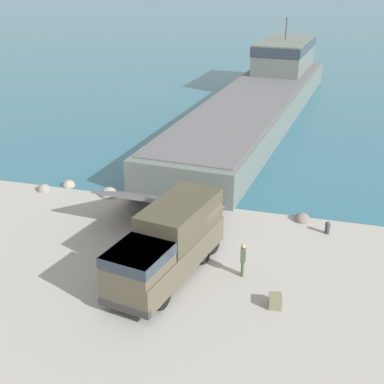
{
  "coord_description": "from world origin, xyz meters",
  "views": [
    {
      "loc": [
        6.3,
        -23.56,
        13.94
      ],
      "look_at": [
        -1.1,
        2.31,
        2.05
      ],
      "focal_mm": 50.0,
      "sensor_mm": 36.0,
      "label": 1
    }
  ],
  "objects_px": {
    "soldier_on_ramp": "(243,258)",
    "cargo_crate": "(275,301)",
    "military_truck": "(168,243)",
    "mooring_bollard": "(328,227)",
    "landing_craft": "(263,92)"
  },
  "relations": [
    {
      "from": "soldier_on_ramp",
      "to": "mooring_bollard",
      "type": "distance_m",
      "value": 6.58
    },
    {
      "from": "soldier_on_ramp",
      "to": "mooring_bollard",
      "type": "bearing_deg",
      "value": 49.26
    },
    {
      "from": "mooring_bollard",
      "to": "cargo_crate",
      "type": "bearing_deg",
      "value": -103.7
    },
    {
      "from": "landing_craft",
      "to": "cargo_crate",
      "type": "bearing_deg",
      "value": -75.66
    },
    {
      "from": "landing_craft",
      "to": "military_truck",
      "type": "relative_size",
      "value": 5.46
    },
    {
      "from": "cargo_crate",
      "to": "landing_craft",
      "type": "bearing_deg",
      "value": 100.14
    },
    {
      "from": "cargo_crate",
      "to": "military_truck",
      "type": "bearing_deg",
      "value": 167.63
    },
    {
      "from": "military_truck",
      "to": "cargo_crate",
      "type": "distance_m",
      "value": 5.57
    },
    {
      "from": "soldier_on_ramp",
      "to": "landing_craft",
      "type": "bearing_deg",
      "value": 90.61
    },
    {
      "from": "military_truck",
      "to": "mooring_bollard",
      "type": "relative_size",
      "value": 11.23
    },
    {
      "from": "soldier_on_ramp",
      "to": "cargo_crate",
      "type": "height_order",
      "value": "soldier_on_ramp"
    },
    {
      "from": "military_truck",
      "to": "soldier_on_ramp",
      "type": "xyz_separation_m",
      "value": [
        3.42,
        0.9,
        -0.73
      ]
    },
    {
      "from": "landing_craft",
      "to": "mooring_bollard",
      "type": "xyz_separation_m",
      "value": [
        7.46,
        -24.02,
        -1.57
      ]
    },
    {
      "from": "military_truck",
      "to": "cargo_crate",
      "type": "bearing_deg",
      "value": 88.21
    },
    {
      "from": "military_truck",
      "to": "mooring_bollard",
      "type": "height_order",
      "value": "military_truck"
    }
  ]
}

